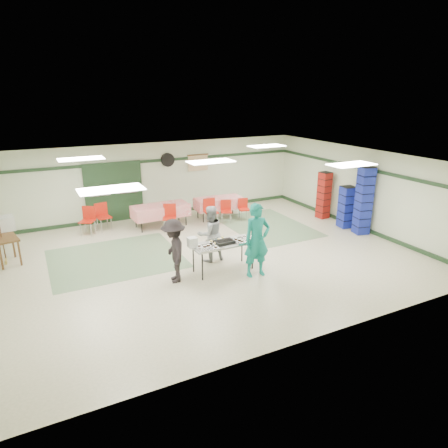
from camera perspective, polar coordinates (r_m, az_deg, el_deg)
name	(u,v)px	position (r m, az deg, el deg)	size (l,w,h in m)	color
floor	(212,255)	(11.40, -1.76, -4.50)	(11.00, 11.00, 0.00)	beige
ceiling	(211,161)	(10.64, -1.90, 9.02)	(11.00, 11.00, 0.00)	white
wall_back	(160,179)	(15.03, -9.09, 6.35)	(11.00, 11.00, 0.00)	beige
wall_front	(317,274)	(7.35, 13.17, -6.93)	(11.00, 11.00, 0.00)	beige
wall_right	(361,189)	(14.07, 19.02, 4.75)	(9.00, 9.00, 0.00)	beige
trim_back	(160,160)	(14.87, -9.19, 8.96)	(11.00, 0.06, 0.10)	#1D351D
baseboard_back	(162,213)	(15.32, -8.82, 1.61)	(11.00, 0.06, 0.12)	#1D351D
trim_right	(363,168)	(13.92, 19.23, 7.54)	(9.00, 0.06, 0.10)	#1D351D
baseboard_right	(357,226)	(14.39, 18.41, -0.25)	(9.00, 0.06, 0.12)	#1D351D
green_patch_a	(116,258)	(11.59, -15.22, -4.76)	(3.50, 3.00, 0.01)	gray
green_patch_b	(267,226)	(13.89, 6.14, -0.29)	(2.50, 3.50, 0.01)	gray
double_door_left	(100,194)	(14.55, -17.25, 4.13)	(0.90, 0.06, 2.10)	gray
double_door_right	(128,191)	(14.72, -13.61, 4.61)	(0.90, 0.06, 2.10)	gray
door_frame	(114,193)	(14.61, -15.42, 4.36)	(2.00, 0.03, 2.15)	#1D351D
wall_fan	(168,160)	(14.93, -8.05, 9.06)	(0.50, 0.50, 0.10)	black
scroll_banner	(198,163)	(15.38, -3.74, 8.72)	(0.80, 0.02, 0.60)	#D2B783
serving_table	(223,245)	(10.21, -0.11, -2.98)	(1.69, 0.72, 0.76)	#9F9F9A
sheet_tray_right	(245,240)	(10.36, 2.95, -2.33)	(0.62, 0.47, 0.02)	silver
sheet_tray_mid	(218,242)	(10.24, -0.82, -2.54)	(0.55, 0.41, 0.02)	silver
sheet_tray_left	(209,248)	(9.85, -2.13, -3.42)	(0.64, 0.48, 0.02)	silver
baking_pan	(224,242)	(10.14, 0.02, -2.59)	(0.50, 0.31, 0.08)	black
foam_box_stack	(192,242)	(9.90, -4.55, -2.64)	(0.22, 0.20, 0.25)	white
volunteer_teal	(257,240)	(9.90, 4.73, -2.34)	(0.68, 0.45, 1.88)	#13857B
volunteer_grey	(210,234)	(10.79, -2.00, -1.40)	(0.76, 0.59, 1.55)	#939498
volunteer_dark	(174,251)	(9.68, -7.18, -3.85)	(1.02, 0.59, 1.58)	black
dining_table_a	(218,203)	(14.58, -0.79, 3.05)	(1.73, 0.83, 0.77)	red
dining_table_b	(161,210)	(13.80, -9.05, 1.93)	(1.94, 0.93, 0.77)	red
chair_a	(226,209)	(14.11, 0.28, 2.19)	(0.49, 0.49, 0.81)	red
chair_b	(210,209)	(13.85, -2.00, 2.19)	(0.46, 0.46, 0.92)	red
chair_c	(243,207)	(14.44, 2.80, 2.47)	(0.43, 0.43, 0.77)	red
chair_d	(170,215)	(13.33, -7.77, 1.32)	(0.56, 0.56, 0.91)	red
chair_loose_a	(102,214)	(13.86, -16.97, 1.40)	(0.50, 0.50, 0.93)	red
chair_loose_b	(88,218)	(13.60, -18.84, 0.87)	(0.59, 0.59, 0.92)	red
crate_stack_blue_a	(347,207)	(14.14, 17.11, 2.33)	(0.44, 0.44, 1.43)	#1A289C
crate_stack_red	(324,195)	(14.95, 14.07, 4.00)	(0.37, 0.37, 1.70)	maroon
crate_stack_blue_b	(364,201)	(13.55, 19.33, 3.14)	(0.42, 0.42, 2.21)	#1A289C
printer_table	(6,241)	(12.14, -28.74, -2.18)	(0.73, 0.96, 0.74)	brown
office_printer	(4,223)	(12.67, -28.91, 0.07)	(0.50, 0.44, 0.40)	beige
broom	(2,238)	(12.21, -29.15, -1.82)	(0.03, 0.03, 1.35)	brown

